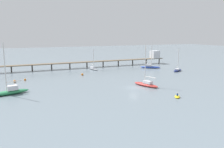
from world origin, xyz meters
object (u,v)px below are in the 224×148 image
dinghy_yellow (177,97)px  mooring_buoy_far (82,74)px  sailboat_green (9,91)px  sailboat_blue (150,66)px  pier (116,59)px  sailboat_gray (93,68)px  sailboat_red (146,84)px  mooring_buoy_near (15,81)px  sailboat_navy (177,70)px  mooring_buoy_inner (25,80)px

dinghy_yellow → mooring_buoy_far: size_ratio=3.55×
sailboat_green → sailboat_blue: (55.40, 23.57, -0.14)m
pier → sailboat_gray: sailboat_gray is taller
sailboat_blue → sailboat_green: bearing=-157.0°
dinghy_yellow → sailboat_red: bearing=91.8°
sailboat_red → dinghy_yellow: 12.97m
sailboat_gray → mooring_buoy_near: sailboat_gray is taller
sailboat_red → mooring_buoy_far: bearing=116.6°
sailboat_navy → pier: bearing=123.3°
sailboat_green → mooring_buoy_far: sailboat_green is taller
sailboat_red → sailboat_green: 35.83m
mooring_buoy_far → dinghy_yellow: bearing=-71.5°
pier → sailboat_blue: 16.40m
sailboat_blue → mooring_buoy_near: size_ratio=14.60×
sailboat_green → mooring_buoy_inner: (4.53, 16.37, -0.52)m
sailboat_blue → mooring_buoy_near: bearing=-170.8°
sailboat_navy → mooring_buoy_far: bearing=171.3°
sailboat_gray → dinghy_yellow: (4.25, -47.57, -0.40)m
sailboat_navy → mooring_buoy_near: sailboat_navy is taller
sailboat_green → mooring_buoy_far: 29.67m
mooring_buoy_inner → mooring_buoy_far: bearing=4.5°
sailboat_gray → sailboat_red: 34.82m
sailboat_blue → dinghy_yellow: 46.43m
pier → mooring_buoy_near: bearing=-154.0°
pier → mooring_buoy_inner: size_ratio=120.01×
mooring_buoy_near → mooring_buoy_far: bearing=7.9°
pier → sailboat_green: (-45.07, -36.07, -2.33)m
sailboat_red → sailboat_navy: 30.98m
sailboat_red → dinghy_yellow: (0.42, -12.96, -0.51)m
sailboat_green → mooring_buoy_far: bearing=37.1°
pier → dinghy_yellow: size_ratio=27.78×
sailboat_gray → mooring_buoy_inner: size_ratio=13.34×
sailboat_gray → sailboat_blue: bearing=-12.9°
pier → mooring_buoy_far: (-21.41, -18.19, -2.78)m
sailboat_red → sailboat_green: bearing=171.1°
sailboat_red → mooring_buoy_near: (-33.93, 20.36, -0.34)m
pier → mooring_buoy_far: bearing=-139.6°
sailboat_red → sailboat_green: sailboat_green is taller
dinghy_yellow → mooring_buoy_far: bearing=108.5°
sailboat_green → mooring_buoy_inner: sailboat_green is taller
sailboat_green → sailboat_red: bearing=-8.9°
sailboat_navy → mooring_buoy_near: size_ratio=11.55×
mooring_buoy_near → mooring_buoy_far: (22.20, 3.09, 0.01)m
sailboat_red → mooring_buoy_inner: 37.87m
sailboat_red → sailboat_blue: 35.34m
sailboat_red → sailboat_green: (-35.40, 5.56, 0.12)m
sailboat_blue → mooring_buoy_far: bearing=-169.8°
sailboat_navy → sailboat_blue: size_ratio=0.79×
sailboat_blue → sailboat_gray: bearing=167.1°
dinghy_yellow → mooring_buoy_near: (-34.35, 33.31, 0.18)m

